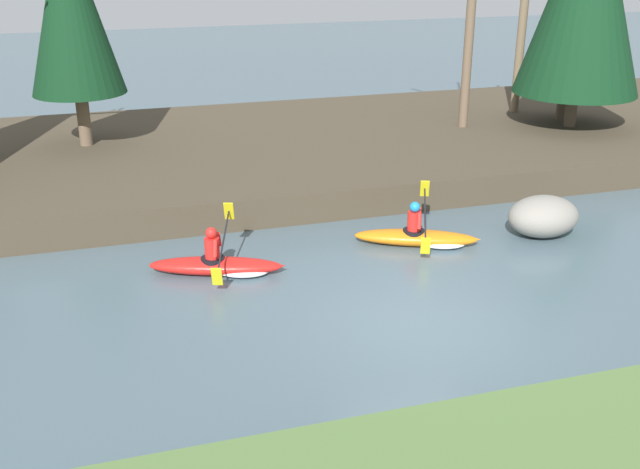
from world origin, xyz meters
TOP-DOWN VIEW (x-y plane):
  - ground_plane at (0.00, 0.00)m, footprint 90.00×90.00m
  - riverbank_far at (0.00, 10.32)m, footprint 44.00×10.27m
  - conifer_tree_left at (-5.50, 11.19)m, footprint 2.56×2.56m
  - bare_tree_mid_upstream at (5.86, 10.13)m, footprint 3.79×3.74m
  - bare_tree_mid_downstream at (8.47, 11.50)m, footprint 2.82×2.78m
  - bare_tree_downstream at (9.31, 10.06)m, footprint 2.74×2.71m
  - kayaker_lead at (1.45, 3.27)m, footprint 2.72×1.98m
  - kayaker_middle at (-3.03, 3.06)m, footprint 2.76×2.02m
  - boulder_midstream at (4.32, 3.00)m, footprint 1.64×1.29m

SIDE VIEW (x-z plane):
  - ground_plane at x=0.00m, z-range 0.00..0.00m
  - kayaker_lead at x=1.45m, z-range -0.40..0.80m
  - kayaker_middle at x=-3.03m, z-range -0.40..0.80m
  - riverbank_far at x=0.00m, z-range 0.00..0.75m
  - boulder_midstream at x=4.32m, z-range 0.00..0.93m
  - bare_tree_downstream at x=9.31m, z-range 0.61..5.51m
  - bare_tree_mid_downstream at x=8.47m, z-range 0.61..5.65m
  - bare_tree_mid_upstream at x=5.86m, z-range 0.55..7.44m
  - conifer_tree_left at x=-5.50m, z-range 1.48..7.74m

